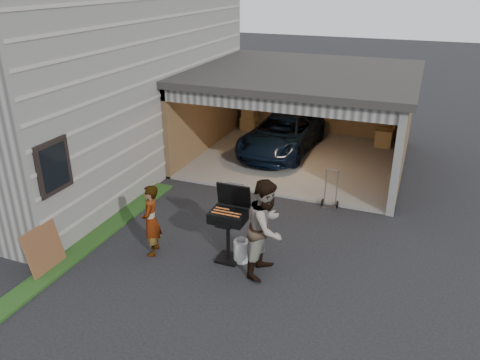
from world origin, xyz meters
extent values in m
plane|color=black|center=(0.00, 0.00, 0.00)|extent=(80.00, 80.00, 0.00)
cube|color=#474744|center=(-6.00, 4.00, 2.75)|extent=(7.00, 11.00, 5.50)
cube|color=#193814|center=(-2.25, -1.00, 0.03)|extent=(0.50, 8.00, 0.06)
cube|color=#605E59|center=(0.75, 6.50, 0.03)|extent=(6.50, 6.00, 0.06)
cube|color=#4E4124|center=(0.75, 9.43, 1.35)|extent=(6.50, 0.15, 2.70)
cube|color=#4E4124|center=(3.92, 6.50, 1.35)|extent=(0.15, 6.00, 2.70)
cube|color=#4E4124|center=(-2.42, 6.50, 1.35)|extent=(0.15, 6.00, 2.70)
cube|color=#2D2B28|center=(0.75, 6.50, 2.80)|extent=(6.80, 6.30, 0.20)
cube|color=#474744|center=(0.75, 3.58, 2.52)|extent=(6.50, 0.16, 0.36)
cube|color=silver|center=(0.75, 4.80, 2.62)|extent=(6.00, 2.40, 0.06)
cube|color=#474744|center=(3.90, 3.55, 1.35)|extent=(0.20, 0.18, 2.70)
cube|color=brown|center=(-1.80, 8.70, 0.31)|extent=(0.60, 0.50, 0.50)
cube|color=brown|center=(-1.80, 8.70, 0.79)|extent=(0.50, 0.45, 0.45)
cube|color=brown|center=(3.20, 8.60, 0.36)|extent=(0.55, 0.50, 0.60)
cube|color=brown|center=(3.38, 9.20, 1.20)|extent=(0.24, 0.43, 2.20)
imported|color=black|center=(0.06, 6.84, 0.60)|extent=(2.20, 4.39, 1.20)
imported|color=silver|center=(-0.72, -0.14, 0.79)|extent=(0.54, 0.67, 1.59)
imported|color=#432B1A|center=(1.76, 0.08, 1.01)|extent=(0.84, 1.04, 2.02)
cube|color=black|center=(0.90, 0.20, 0.03)|extent=(0.46, 0.46, 0.06)
cylinder|color=black|center=(0.90, 0.20, 0.50)|extent=(0.08, 0.08, 0.93)
cube|color=black|center=(0.90, 0.20, 1.03)|extent=(0.73, 0.51, 0.22)
cube|color=#59595B|center=(0.90, 0.20, 1.12)|extent=(0.66, 0.44, 0.02)
cube|color=black|center=(0.90, 0.52, 1.37)|extent=(0.73, 0.13, 0.51)
cylinder|color=silver|center=(1.17, 0.26, 0.24)|extent=(0.34, 0.34, 0.48)
cube|color=brown|center=(-2.40, -1.50, 0.49)|extent=(0.25, 0.88, 0.98)
cube|color=slate|center=(2.40, 3.34, 0.02)|extent=(0.35, 0.23, 0.04)
cylinder|color=black|center=(2.20, 3.45, 0.09)|extent=(0.04, 0.18, 0.18)
cylinder|color=black|center=(2.59, 3.46, 0.09)|extent=(0.04, 0.18, 0.18)
cylinder|color=slate|center=(2.25, 3.45, 0.54)|extent=(0.03, 0.03, 1.03)
cylinder|color=slate|center=(2.54, 3.46, 0.54)|extent=(0.03, 0.03, 1.03)
cylinder|color=slate|center=(2.40, 3.46, 1.03)|extent=(0.30, 0.04, 0.03)
camera|label=1|loc=(4.20, -7.53, 5.54)|focal=35.00mm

